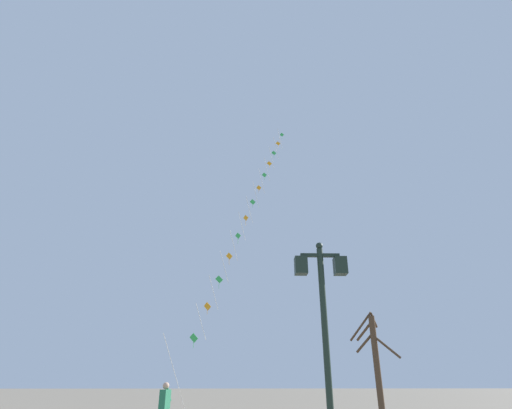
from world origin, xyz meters
name	(u,v)px	position (x,y,z in m)	size (l,w,h in m)	color
twin_lantern_lamp_post	(323,306)	(2.45, 8.28, 3.27)	(1.19, 0.28, 4.73)	#1E2D23
kite_train	(248,212)	(0.84, 22.96, 11.66)	(6.53, 13.45, 22.08)	brown
kite_flyer	(164,408)	(-1.98, 14.56, 0.90)	(0.35, 0.63, 1.71)	#1E1E2D
bare_tree	(376,363)	(6.19, 17.08, 2.44)	(1.71, 1.99, 4.52)	#4C3826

